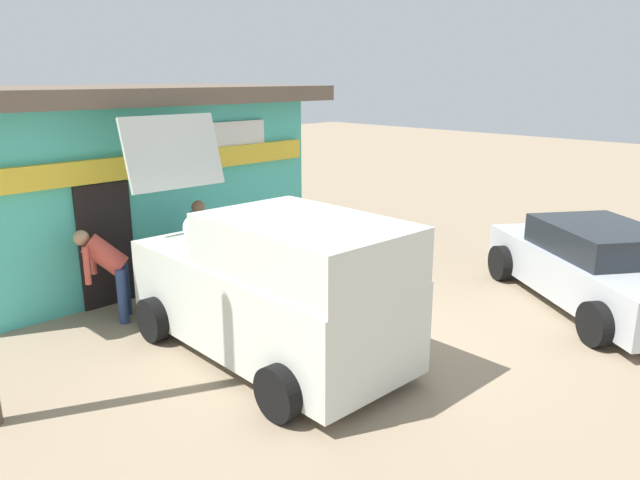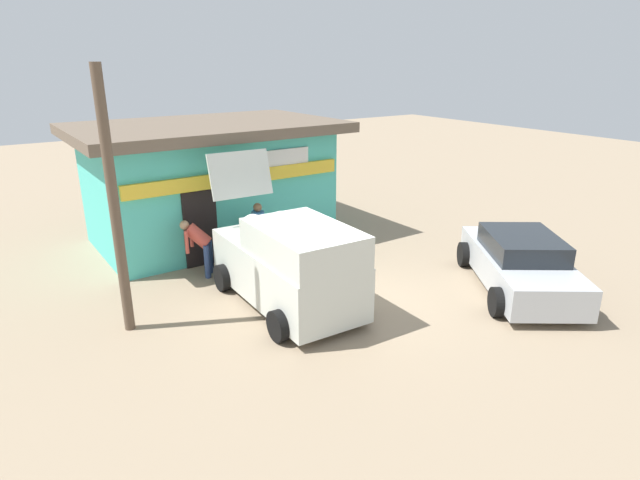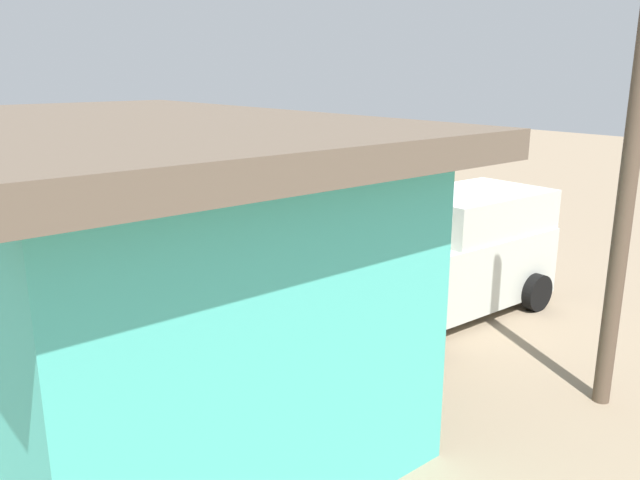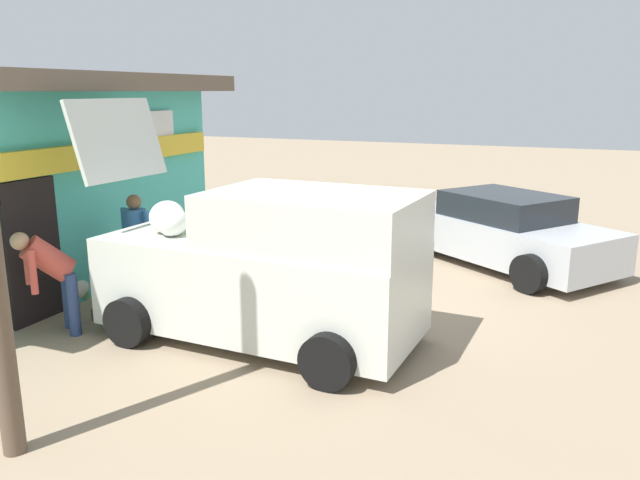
% 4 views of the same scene
% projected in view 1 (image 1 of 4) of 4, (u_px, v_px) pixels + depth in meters
% --- Properties ---
extents(ground_plane, '(60.00, 60.00, 0.00)m').
position_uv_depth(ground_plane, '(374.00, 346.00, 8.33)').
color(ground_plane, gray).
extents(storefront_bar, '(7.42, 4.90, 3.44)m').
position_uv_depth(storefront_bar, '(112.00, 176.00, 11.50)').
color(storefront_bar, '#4CC6B7').
rests_on(storefront_bar, ground_plane).
extents(delivery_van, '(2.17, 4.45, 3.06)m').
position_uv_depth(delivery_van, '(273.00, 286.00, 7.78)').
color(delivery_van, silver).
rests_on(delivery_van, ground_plane).
extents(parked_sedan, '(3.79, 4.42, 1.33)m').
position_uv_depth(parked_sedan, '(597.00, 267.00, 9.68)').
color(parked_sedan, '#B2B7BC').
rests_on(parked_sedan, ground_plane).
extents(vendor_standing, '(0.38, 0.57, 1.64)m').
position_uv_depth(vendor_standing, '(200.00, 241.00, 10.02)').
color(vendor_standing, '#726047').
rests_on(vendor_standing, ground_plane).
extents(customer_bending, '(0.75, 0.71, 1.43)m').
position_uv_depth(customer_bending, '(107.00, 265.00, 9.00)').
color(customer_bending, navy).
rests_on(customer_bending, ground_plane).
extents(unloaded_banana_pile, '(0.72, 0.78, 0.41)m').
position_uv_depth(unloaded_banana_pile, '(147.00, 279.00, 10.50)').
color(unloaded_banana_pile, silver).
rests_on(unloaded_banana_pile, ground_plane).
extents(paint_bucket, '(0.27, 0.27, 0.40)m').
position_uv_depth(paint_bucket, '(299.00, 261.00, 11.49)').
color(paint_bucket, silver).
rests_on(paint_bucket, ground_plane).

